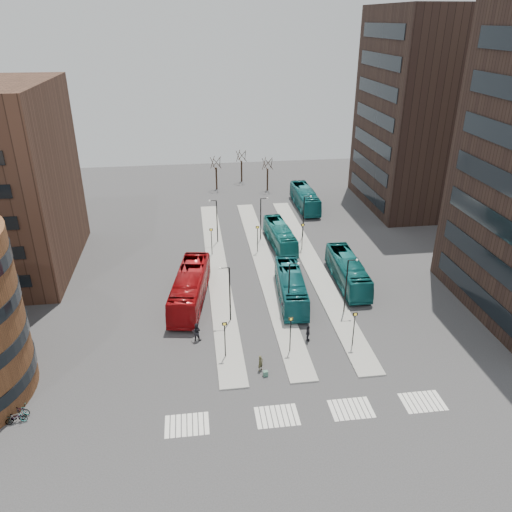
{
  "coord_description": "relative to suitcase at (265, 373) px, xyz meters",
  "views": [
    {
      "loc": [
        -6.63,
        -25.28,
        28.13
      ],
      "look_at": [
        -0.13,
        22.65,
        5.0
      ],
      "focal_mm": 35.0,
      "sensor_mm": 36.0,
      "label": 1
    }
  ],
  "objects": [
    {
      "name": "commuter_c",
      "position": [
        3.29,
        9.01,
        0.66
      ],
      "size": [
        0.8,
        1.24,
        1.82
      ],
      "primitive_type": "imported",
      "rotation": [
        0.0,
        0.0,
        4.6
      ],
      "color": "black",
      "rests_on": "ground"
    },
    {
      "name": "bicycle_far",
      "position": [
        -19.84,
        -2.0,
        0.21
      ],
      "size": [
        1.87,
        1.04,
        0.93
      ],
      "primitive_type": "imported",
      "rotation": [
        0.0,
        0.0,
        1.32
      ],
      "color": "gray",
      "rests_on": "ground"
    },
    {
      "name": "red_bus",
      "position": [
        -6.21,
        13.58,
        1.5
      ],
      "size": [
        4.99,
        12.89,
        3.5
      ],
      "primitive_type": "imported",
      "rotation": [
        0.0,
        0.0,
        -0.17
      ],
      "color": "maroon",
      "rests_on": "ground"
    },
    {
      "name": "lamp_posts",
      "position": [
        3.8,
        19.08,
        3.32
      ],
      "size": [
        14.04,
        20.24,
        6.12
      ],
      "color": "black",
      "rests_on": "ground"
    },
    {
      "name": "suitcase",
      "position": [
        0.0,
        0.0,
        0.0
      ],
      "size": [
        0.44,
        0.37,
        0.51
      ],
      "primitive_type": "cube",
      "rotation": [
        0.0,
        0.0,
        0.12
      ],
      "color": "navy",
      "rests_on": "ground"
    },
    {
      "name": "tower_far",
      "position": [
        33.14,
        41.08,
        14.75
      ],
      "size": [
        20.12,
        20.0,
        30.0
      ],
      "color": "black",
      "rests_on": "ground"
    },
    {
      "name": "ground",
      "position": [
        1.16,
        -8.92,
        -0.25
      ],
      "size": [
        160.0,
        160.0,
        0.0
      ],
      "primitive_type": "plane",
      "color": "#303033",
      "rests_on": "ground"
    },
    {
      "name": "sign_poles",
      "position": [
        2.76,
        14.08,
        2.15
      ],
      "size": [
        12.45,
        22.12,
        3.65
      ],
      "color": "black",
      "rests_on": "ground"
    },
    {
      "name": "bicycle_mid",
      "position": [
        -19.84,
        -2.86,
        0.2
      ],
      "size": [
        1.56,
        1.03,
        0.92
      ],
      "primitive_type": "imported",
      "rotation": [
        0.0,
        0.0,
        2.01
      ],
      "color": "gray",
      "rests_on": "ground"
    },
    {
      "name": "traveller",
      "position": [
        -0.31,
        0.84,
        0.51
      ],
      "size": [
        0.66,
        0.64,
        1.52
      ],
      "primitive_type": "imported",
      "rotation": [
        0.0,
        0.0,
        0.73
      ],
      "color": "#444229",
      "rests_on": "ground"
    },
    {
      "name": "teal_bus_b",
      "position": [
        6.12,
        27.03,
        1.21
      ],
      "size": [
        3.13,
        10.61,
        2.92
      ],
      "primitive_type": "imported",
      "rotation": [
        0.0,
        0.0,
        0.06
      ],
      "color": "#16716F",
      "rests_on": "ground"
    },
    {
      "name": "teal_bus_d",
      "position": [
        12.81,
        41.35,
        1.36
      ],
      "size": [
        2.73,
        11.56,
        3.22
      ],
      "primitive_type": "imported",
      "rotation": [
        0.0,
        0.0,
        0.0
      ],
      "color": "#15666A",
      "rests_on": "ground"
    },
    {
      "name": "teal_bus_c",
      "position": [
        12.01,
        15.39,
        1.31
      ],
      "size": [
        2.89,
        11.3,
        3.13
      ],
      "primitive_type": "imported",
      "rotation": [
        0.0,
        0.0,
        -0.02
      ],
      "color": "#125C5E",
      "rests_on": "ground"
    },
    {
      "name": "bicycle_near",
      "position": [
        -19.84,
        -2.83,
        0.2
      ],
      "size": [
        1.72,
        0.64,
        0.9
      ],
      "primitive_type": "imported",
      "rotation": [
        0.0,
        0.0,
        1.55
      ],
      "color": "gray",
      "rests_on": "ground"
    },
    {
      "name": "commuter_b",
      "position": [
        4.84,
        4.65,
        0.59
      ],
      "size": [
        0.52,
        1.03,
        1.69
      ],
      "primitive_type": "imported",
      "rotation": [
        0.0,
        0.0,
        1.46
      ],
      "color": "black",
      "rests_on": "ground"
    },
    {
      "name": "commuter_a",
      "position": [
        -5.76,
        6.21,
        0.68
      ],
      "size": [
        1.06,
        0.92,
        1.86
      ],
      "primitive_type": "imported",
      "rotation": [
        0.0,
        0.0,
        2.87
      ],
      "color": "black",
      "rests_on": "ground"
    },
    {
      "name": "teal_bus_a",
      "position": [
        4.76,
        12.68,
        1.29
      ],
      "size": [
        3.46,
        11.25,
        3.09
      ],
      "primitive_type": "imported",
      "rotation": [
        0.0,
        0.0,
        -0.08
      ],
      "color": "#12585E",
      "rests_on": "ground"
    },
    {
      "name": "bare_trees",
      "position": [
        3.83,
        53.75,
        2.47
      ],
      "size": [
        10.97,
        8.14,
        5.9
      ],
      "color": "black",
      "rests_on": "ground"
    },
    {
      "name": "crosswalk_stripes",
      "position": [
        2.91,
        -4.92,
        -0.25
      ],
      "size": [
        22.35,
        2.4,
        0.01
      ],
      "color": "silver",
      "rests_on": "ground"
    },
    {
      "name": "island_mid",
      "position": [
        3.16,
        21.08,
        -0.18
      ],
      "size": [
        2.5,
        45.0,
        0.15
      ],
      "primitive_type": "cube",
      "color": "gray",
      "rests_on": "ground"
    },
    {
      "name": "island_right",
      "position": [
        9.16,
        21.08,
        -0.18
      ],
      "size": [
        2.5,
        45.0,
        0.15
      ],
      "primitive_type": "cube",
      "color": "gray",
      "rests_on": "ground"
    },
    {
      "name": "island_left",
      "position": [
        -2.84,
        21.08,
        -0.18
      ],
      "size": [
        2.5,
        45.0,
        0.15
      ],
      "primitive_type": "cube",
      "color": "gray",
      "rests_on": "ground"
    }
  ]
}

